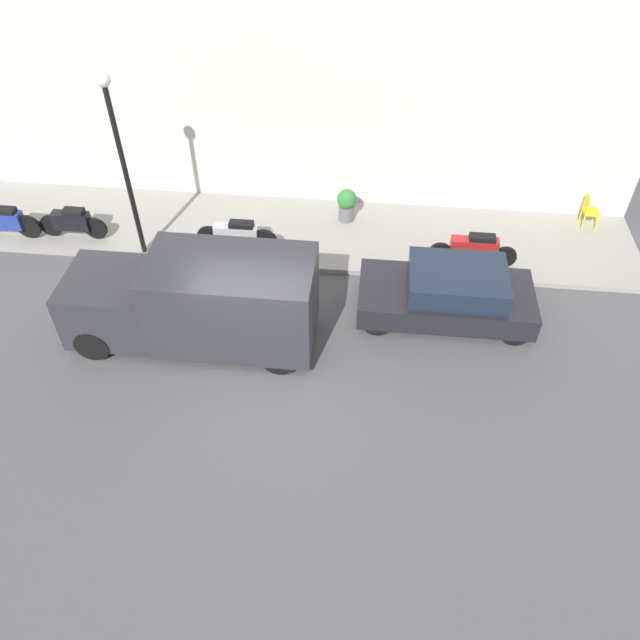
{
  "coord_description": "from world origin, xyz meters",
  "views": [
    {
      "loc": [
        -8.23,
        -2.21,
        9.69
      ],
      "look_at": [
        1.23,
        -1.22,
        0.6
      ],
      "focal_mm": 35.0,
      "sensor_mm": 36.0,
      "label": 1
    }
  ],
  "objects_px": {
    "parked_car": "(449,294)",
    "potted_plant": "(347,204)",
    "motorcycle_blue": "(4,221)",
    "delivery_van": "(196,301)",
    "cafe_chair": "(589,210)",
    "streetlamp": "(120,148)",
    "motorcycle_black": "(72,222)",
    "scooter_silver": "(237,235)",
    "motorcycle_red": "(474,249)"
  },
  "relations": [
    {
      "from": "parked_car",
      "to": "potted_plant",
      "type": "height_order",
      "value": "parked_car"
    },
    {
      "from": "parked_car",
      "to": "motorcycle_blue",
      "type": "distance_m",
      "value": 11.25
    },
    {
      "from": "motorcycle_blue",
      "to": "potted_plant",
      "type": "height_order",
      "value": "potted_plant"
    },
    {
      "from": "delivery_van",
      "to": "cafe_chair",
      "type": "bearing_deg",
      "value": -61.31
    },
    {
      "from": "delivery_van",
      "to": "streetlamp",
      "type": "height_order",
      "value": "streetlamp"
    },
    {
      "from": "motorcycle_blue",
      "to": "cafe_chair",
      "type": "relative_size",
      "value": 2.12
    },
    {
      "from": "parked_car",
      "to": "motorcycle_black",
      "type": "xyz_separation_m",
      "value": [
        1.83,
        9.38,
        -0.03
      ]
    },
    {
      "from": "parked_car",
      "to": "potted_plant",
      "type": "bearing_deg",
      "value": 37.08
    },
    {
      "from": "streetlamp",
      "to": "delivery_van",
      "type": "bearing_deg",
      "value": -141.99
    },
    {
      "from": "delivery_van",
      "to": "potted_plant",
      "type": "distance_m",
      "value": 5.44
    },
    {
      "from": "potted_plant",
      "to": "cafe_chair",
      "type": "distance_m",
      "value": 6.26
    },
    {
      "from": "delivery_van",
      "to": "motorcycle_blue",
      "type": "distance_m",
      "value": 6.55
    },
    {
      "from": "streetlamp",
      "to": "motorcycle_black",
      "type": "bearing_deg",
      "value": 77.58
    },
    {
      "from": "motorcycle_black",
      "to": "streetlamp",
      "type": "height_order",
      "value": "streetlamp"
    },
    {
      "from": "motorcycle_black",
      "to": "scooter_silver",
      "type": "height_order",
      "value": "scooter_silver"
    },
    {
      "from": "scooter_silver",
      "to": "cafe_chair",
      "type": "distance_m",
      "value": 9.06
    },
    {
      "from": "motorcycle_black",
      "to": "streetlamp",
      "type": "xyz_separation_m",
      "value": [
        -0.43,
        -1.94,
        2.39
      ]
    },
    {
      "from": "parked_car",
      "to": "streetlamp",
      "type": "height_order",
      "value": "streetlamp"
    },
    {
      "from": "potted_plant",
      "to": "streetlamp",
      "type": "bearing_deg",
      "value": 111.19
    },
    {
      "from": "cafe_chair",
      "to": "potted_plant",
      "type": "bearing_deg",
      "value": 92.99
    },
    {
      "from": "motorcycle_black",
      "to": "motorcycle_blue",
      "type": "relative_size",
      "value": 0.92
    },
    {
      "from": "motorcycle_red",
      "to": "motorcycle_black",
      "type": "bearing_deg",
      "value": 89.5
    },
    {
      "from": "delivery_van",
      "to": "motorcycle_red",
      "type": "height_order",
      "value": "delivery_van"
    },
    {
      "from": "parked_car",
      "to": "streetlamp",
      "type": "distance_m",
      "value": 7.93
    },
    {
      "from": "parked_car",
      "to": "scooter_silver",
      "type": "distance_m",
      "value": 5.37
    },
    {
      "from": "scooter_silver",
      "to": "delivery_van",
      "type": "bearing_deg",
      "value": 175.88
    },
    {
      "from": "motorcycle_black",
      "to": "streetlamp",
      "type": "relative_size",
      "value": 0.39
    },
    {
      "from": "motorcycle_red",
      "to": "cafe_chair",
      "type": "bearing_deg",
      "value": -58.14
    },
    {
      "from": "delivery_van",
      "to": "motorcycle_red",
      "type": "relative_size",
      "value": 2.46
    },
    {
      "from": "delivery_van",
      "to": "cafe_chair",
      "type": "xyz_separation_m",
      "value": [
        4.96,
        -9.07,
        -0.42
      ]
    },
    {
      "from": "parked_car",
      "to": "cafe_chair",
      "type": "relative_size",
      "value": 4.28
    },
    {
      "from": "delivery_van",
      "to": "motorcycle_blue",
      "type": "bearing_deg",
      "value": 62.67
    },
    {
      "from": "scooter_silver",
      "to": "streetlamp",
      "type": "height_order",
      "value": "streetlamp"
    },
    {
      "from": "scooter_silver",
      "to": "motorcycle_black",
      "type": "bearing_deg",
      "value": 88.11
    },
    {
      "from": "motorcycle_blue",
      "to": "potted_plant",
      "type": "bearing_deg",
      "value": -79.26
    },
    {
      "from": "cafe_chair",
      "to": "motorcycle_blue",
      "type": "bearing_deg",
      "value": 97.51
    },
    {
      "from": "motorcycle_blue",
      "to": "streetlamp",
      "type": "xyz_separation_m",
      "value": [
        -0.28,
        -3.68,
        2.37
      ]
    },
    {
      "from": "motorcycle_red",
      "to": "parked_car",
      "type": "bearing_deg",
      "value": 158.47
    },
    {
      "from": "delivery_van",
      "to": "streetlamp",
      "type": "bearing_deg",
      "value": 38.01
    },
    {
      "from": "motorcycle_black",
      "to": "motorcycle_red",
      "type": "relative_size",
      "value": 0.84
    },
    {
      "from": "scooter_silver",
      "to": "cafe_chair",
      "type": "height_order",
      "value": "cafe_chair"
    },
    {
      "from": "parked_car",
      "to": "potted_plant",
      "type": "relative_size",
      "value": 4.32
    },
    {
      "from": "motorcycle_blue",
      "to": "streetlamp",
      "type": "bearing_deg",
      "value": -94.36
    },
    {
      "from": "cafe_chair",
      "to": "motorcycle_red",
      "type": "bearing_deg",
      "value": 121.86
    },
    {
      "from": "motorcycle_red",
      "to": "cafe_chair",
      "type": "height_order",
      "value": "cafe_chair"
    },
    {
      "from": "potted_plant",
      "to": "motorcycle_blue",
      "type": "bearing_deg",
      "value": 100.74
    },
    {
      "from": "delivery_van",
      "to": "potted_plant",
      "type": "bearing_deg",
      "value": -31.26
    },
    {
      "from": "parked_car",
      "to": "cafe_chair",
      "type": "distance_m",
      "value": 5.23
    },
    {
      "from": "streetlamp",
      "to": "cafe_chair",
      "type": "relative_size",
      "value": 5.01
    },
    {
      "from": "motorcycle_black",
      "to": "delivery_van",
      "type": "bearing_deg",
      "value": -127.76
    }
  ]
}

